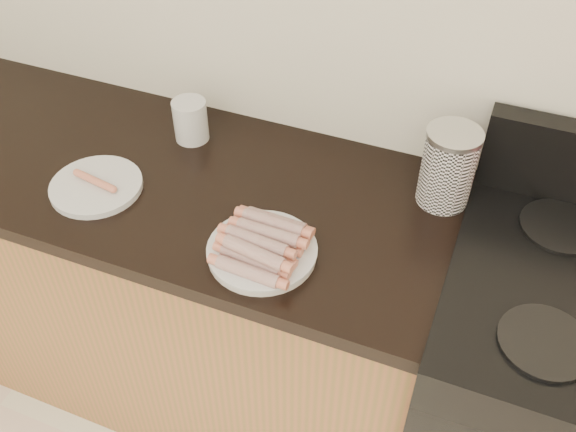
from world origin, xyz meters
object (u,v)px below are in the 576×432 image
at_px(stove, 571,419).
at_px(main_plate, 262,252).
at_px(mug, 191,120).
at_px(side_plate, 96,186).
at_px(canister, 448,167).

bearing_deg(stove, main_plate, -169.08).
bearing_deg(mug, stove, -9.02).
relative_size(main_plate, mug, 2.13).
bearing_deg(main_plate, side_plate, 173.54).
xyz_separation_m(stove, canister, (-0.44, 0.18, 0.54)).
xyz_separation_m(side_plate, canister, (0.79, 0.28, 0.09)).
xyz_separation_m(stove, main_plate, (-0.77, -0.15, 0.45)).
bearing_deg(mug, side_plate, -113.74).
xyz_separation_m(side_plate, mug, (0.12, 0.27, 0.05)).
relative_size(stove, canister, 4.62).
height_order(main_plate, canister, canister).
distance_m(stove, side_plate, 1.32).
bearing_deg(main_plate, mug, 136.73).
distance_m(canister, mug, 0.67).
distance_m(main_plate, side_plate, 0.47).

